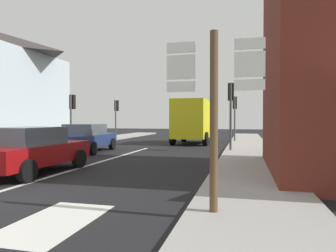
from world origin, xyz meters
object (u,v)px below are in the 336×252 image
at_px(sedan_near, 31,150).
at_px(traffic_light_far_right, 235,109).
at_px(route_sign_post, 214,107).
at_px(traffic_light_far_left, 116,111).
at_px(traffic_light_near_right, 231,101).
at_px(delivery_truck, 193,120).
at_px(sedan_far, 87,137).
at_px(traffic_light_near_left, 72,108).

distance_m(sedan_near, traffic_light_far_right, 16.08).
xyz_separation_m(route_sign_post, traffic_light_far_right, (-0.18, 18.00, 0.60)).
height_order(route_sign_post, traffic_light_far_right, traffic_light_far_right).
bearing_deg(traffic_light_far_left, traffic_light_far_right, -6.44).
bearing_deg(traffic_light_far_right, traffic_light_near_right, -90.00).
distance_m(delivery_truck, traffic_light_far_right, 3.41).
height_order(sedan_near, sedan_far, same).
relative_size(sedan_far, traffic_light_near_left, 1.32).
bearing_deg(delivery_truck, traffic_light_far_right, 31.51).
bearing_deg(delivery_truck, traffic_light_far_left, 158.03).
bearing_deg(delivery_truck, sedan_far, -123.66).
relative_size(delivery_truck, traffic_light_far_right, 1.50).
distance_m(sedan_far, traffic_light_far_left, 10.10).
bearing_deg(traffic_light_near_right, route_sign_post, -89.06).
bearing_deg(traffic_light_near_right, traffic_light_far_right, 90.00).
distance_m(traffic_light_far_left, traffic_light_far_right, 9.90).
xyz_separation_m(sedan_far, traffic_light_near_left, (-2.49, 2.70, 1.65)).
relative_size(sedan_near, traffic_light_far_right, 1.24).
xyz_separation_m(sedan_far, delivery_truck, (4.53, 6.81, 0.89)).
bearing_deg(traffic_light_far_right, traffic_light_near_left, -149.36).
distance_m(delivery_truck, traffic_light_near_left, 8.17).
height_order(delivery_truck, traffic_light_far_left, traffic_light_far_left).
bearing_deg(sedan_far, traffic_light_near_right, 12.37).
bearing_deg(sedan_near, traffic_light_far_right, 68.56).
bearing_deg(traffic_light_far_left, route_sign_post, -62.34).
bearing_deg(traffic_light_near_left, traffic_light_near_right, -6.34).
xyz_separation_m(sedan_near, route_sign_post, (6.02, -3.12, 1.15)).
bearing_deg(route_sign_post, traffic_light_far_right, 90.58).
relative_size(route_sign_post, traffic_light_near_right, 0.89).
relative_size(delivery_truck, traffic_light_near_left, 1.55).
bearing_deg(traffic_light_near_left, traffic_light_far_left, 90.00).
xyz_separation_m(sedan_near, traffic_light_far_right, (5.84, 14.88, 1.75)).
distance_m(sedan_near, delivery_truck, 13.53).
height_order(route_sign_post, traffic_light_far_left, traffic_light_far_left).
distance_m(route_sign_post, traffic_light_near_right, 11.11).
bearing_deg(traffic_light_near_right, traffic_light_far_left, 140.78).
bearing_deg(traffic_light_near_left, traffic_light_far_right, 30.64).
relative_size(sedan_near, route_sign_post, 1.31).
xyz_separation_m(traffic_light_far_left, traffic_light_near_left, (-0.00, -6.94, -0.05)).
height_order(traffic_light_far_left, traffic_light_near_right, traffic_light_near_right).
height_order(sedan_near, traffic_light_far_right, traffic_light_far_right).
relative_size(route_sign_post, traffic_light_near_left, 0.98).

